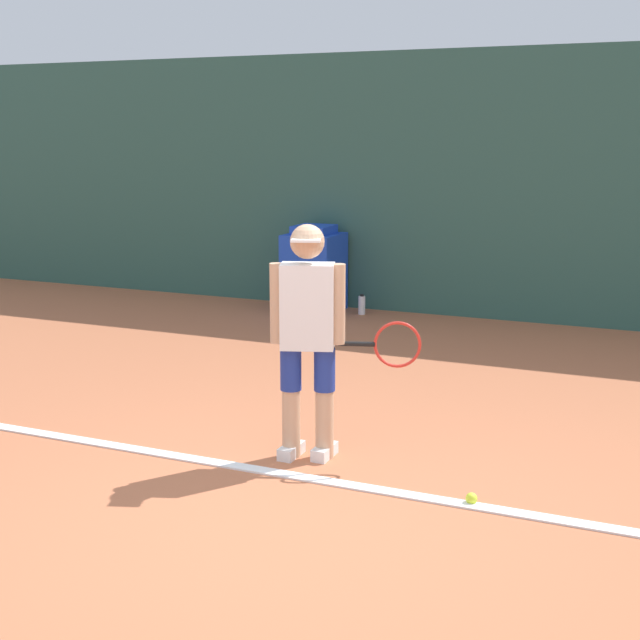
{
  "coord_description": "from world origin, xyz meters",
  "views": [
    {
      "loc": [
        2.04,
        -4.1,
        2.11
      ],
      "look_at": [
        -0.26,
        1.18,
        0.89
      ],
      "focal_mm": 50.0,
      "sensor_mm": 36.0,
      "label": 1
    }
  ],
  "objects_px": {
    "covered_chair": "(314,271)",
    "tennis_player": "(310,332)",
    "tennis_ball": "(471,498)",
    "water_bottle": "(362,305)"
  },
  "relations": [
    {
      "from": "covered_chair",
      "to": "tennis_ball",
      "type": "bearing_deg",
      "value": -56.91
    },
    {
      "from": "tennis_player",
      "to": "covered_chair",
      "type": "relative_size",
      "value": 1.5
    },
    {
      "from": "water_bottle",
      "to": "tennis_ball",
      "type": "bearing_deg",
      "value": -62.4
    },
    {
      "from": "water_bottle",
      "to": "tennis_player",
      "type": "bearing_deg",
      "value": -73.22
    },
    {
      "from": "tennis_ball",
      "to": "covered_chair",
      "type": "height_order",
      "value": "covered_chair"
    },
    {
      "from": "covered_chair",
      "to": "tennis_player",
      "type": "bearing_deg",
      "value": -66.37
    },
    {
      "from": "tennis_ball",
      "to": "water_bottle",
      "type": "xyz_separation_m",
      "value": [
        -2.53,
        4.84,
        0.08
      ]
    },
    {
      "from": "tennis_ball",
      "to": "covered_chair",
      "type": "distance_m",
      "value": 5.74
    },
    {
      "from": "tennis_ball",
      "to": "water_bottle",
      "type": "relative_size",
      "value": 0.28
    },
    {
      "from": "tennis_player",
      "to": "tennis_ball",
      "type": "xyz_separation_m",
      "value": [
        1.17,
        -0.32,
        -0.82
      ]
    }
  ]
}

